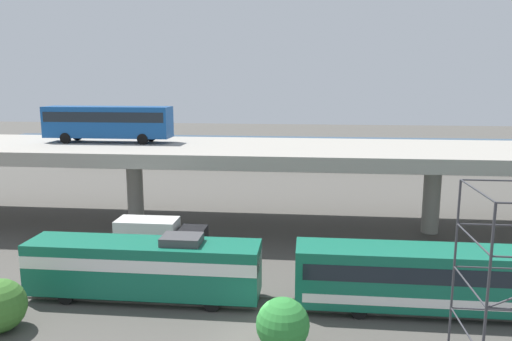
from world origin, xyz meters
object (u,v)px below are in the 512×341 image
(parked_car_0, at_px, (467,152))
(service_truck_west, at_px, (159,237))
(parked_car_2, at_px, (279,148))
(parked_car_4, at_px, (164,149))
(train_coach_lead, at_px, (478,279))
(train_locomotive, at_px, (132,265))
(parked_car_3, at_px, (266,152))
(transit_bus_on_overpass, at_px, (108,121))
(parked_car_1, at_px, (354,154))

(parked_car_0, bearing_deg, service_truck_west, -128.52)
(parked_car_2, relative_size, parked_car_4, 1.00)
(train_coach_lead, xyz_separation_m, parked_car_2, (-14.77, 53.68, 0.07))
(train_locomotive, relative_size, service_truck_west, 2.27)
(parked_car_2, bearing_deg, parked_car_3, -114.81)
(train_coach_lead, height_order, service_truck_west, train_coach_lead)
(train_locomotive, height_order, train_coach_lead, train_locomotive)
(service_truck_west, relative_size, parked_car_2, 1.49)
(service_truck_west, bearing_deg, parked_car_0, 51.48)
(transit_bus_on_overpass, distance_m, parked_car_0, 57.18)
(service_truck_west, distance_m, parked_car_3, 42.84)
(parked_car_1, bearing_deg, service_truck_west, 66.27)
(parked_car_0, xyz_separation_m, parked_car_1, (-17.95, -3.86, 0.00))
(train_coach_lead, xyz_separation_m, service_truck_west, (-21.12, 7.12, -0.53))
(train_coach_lead, bearing_deg, service_truck_west, -18.63)
(parked_car_0, height_order, parked_car_4, same)
(train_coach_lead, relative_size, service_truck_west, 3.09)
(parked_car_2, bearing_deg, train_locomotive, -96.21)
(service_truck_west, relative_size, parked_car_4, 1.49)
(parked_car_0, bearing_deg, transit_bus_on_overpass, -140.82)
(parked_car_1, distance_m, parked_car_3, 13.85)
(service_truck_west, distance_m, parked_car_4, 46.18)
(parked_car_3, bearing_deg, parked_car_0, -174.59)
(train_coach_lead, height_order, parked_car_0, train_coach_lead)
(train_locomotive, bearing_deg, parked_car_2, -96.21)
(train_locomotive, xyz_separation_m, train_coach_lead, (20.61, -0.00, -0.02))
(train_coach_lead, distance_m, parked_car_0, 54.87)
(transit_bus_on_overpass, relative_size, parked_car_2, 2.62)
(parked_car_4, bearing_deg, parked_car_0, 1.44)
(transit_bus_on_overpass, bearing_deg, parked_car_2, 69.15)
(parked_car_0, bearing_deg, train_coach_lead, -106.06)
(parked_car_4, bearing_deg, parked_car_1, -4.83)
(train_locomotive, bearing_deg, parked_car_1, -110.05)
(parked_car_0, xyz_separation_m, parked_car_2, (-29.95, 0.95, 0.00))
(parked_car_3, bearing_deg, parked_car_4, -5.87)
(train_coach_lead, distance_m, transit_bus_on_overpass, 34.21)
(train_locomotive, distance_m, train_coach_lead, 20.61)
(parked_car_1, relative_size, parked_car_4, 0.95)
(transit_bus_on_overpass, height_order, parked_car_1, transit_bus_on_overpass)
(service_truck_west, bearing_deg, transit_bus_on_overpass, 127.99)
(service_truck_west, xyz_separation_m, parked_car_4, (-12.77, 44.38, 0.60))
(train_coach_lead, relative_size, parked_car_3, 5.02)
(train_coach_lead, bearing_deg, parked_car_4, -56.65)
(service_truck_west, bearing_deg, train_locomotive, -85.89)
(train_coach_lead, xyz_separation_m, parked_car_3, (-16.60, 49.72, 0.06))
(service_truck_west, relative_size, parked_car_0, 1.56)
(service_truck_west, height_order, parked_car_2, service_truck_west)
(train_coach_lead, height_order, parked_car_3, train_coach_lead)
(train_locomotive, distance_m, parked_car_1, 52.02)
(service_truck_west, xyz_separation_m, parked_car_1, (18.35, 41.75, 0.60))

